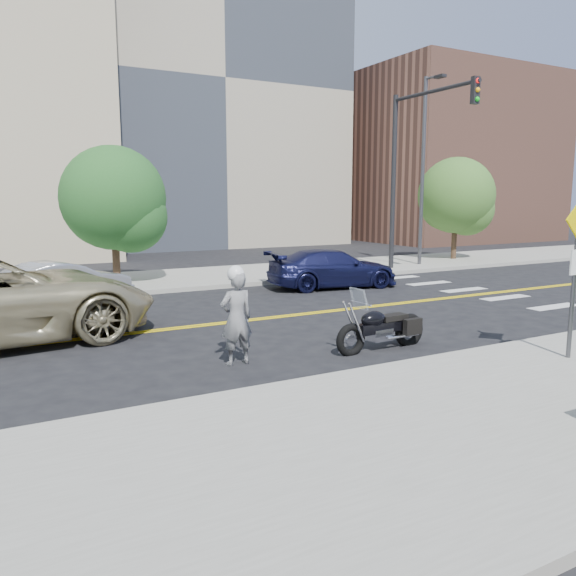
# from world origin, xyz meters

# --- Properties ---
(ground_plane) EXTENTS (120.00, 120.00, 0.00)m
(ground_plane) POSITION_xyz_m (0.00, 0.00, 0.00)
(ground_plane) COLOR black
(ground_plane) RESTS_ON ground
(sidewalk_near) EXTENTS (60.00, 5.00, 0.15)m
(sidewalk_near) POSITION_xyz_m (0.00, -7.50, 0.07)
(sidewalk_near) COLOR #9E9B91
(sidewalk_near) RESTS_ON ground_plane
(sidewalk_far) EXTENTS (60.00, 5.00, 0.15)m
(sidewalk_far) POSITION_xyz_m (0.00, 7.50, 0.07)
(sidewalk_far) COLOR #9E9B91
(sidewalk_far) RESTS_ON ground_plane
(building_mid) EXTENTS (18.00, 14.00, 20.00)m
(building_mid) POSITION_xyz_m (8.00, 26.00, 10.00)
(building_mid) COLOR #A39984
(building_mid) RESTS_ON ground_plane
(building_right) EXTENTS (14.00, 12.00, 12.00)m
(building_right) POSITION_xyz_m (26.00, 20.00, 6.00)
(building_right) COLOR #8C5947
(building_right) RESTS_ON ground_plane
(lamp_post) EXTENTS (0.16, 0.16, 8.00)m
(lamp_post) POSITION_xyz_m (12.00, 6.50, 4.15)
(lamp_post) COLOR #4C4C51
(lamp_post) RESTS_ON sidewalk_far
(traffic_light) EXTENTS (0.28, 4.50, 7.00)m
(traffic_light) POSITION_xyz_m (10.00, 5.08, 4.67)
(traffic_light) COLOR black
(traffic_light) RESTS_ON sidewalk_far
(pedestrian_sign) EXTENTS (0.78, 0.08, 3.00)m
(pedestrian_sign) POSITION_xyz_m (4.20, -6.31, 1.96)
(pedestrian_sign) COLOR #4C4C51
(pedestrian_sign) RESTS_ON sidewalk_near
(motorcyclist) EXTENTS (0.65, 0.44, 1.84)m
(motorcyclist) POSITION_xyz_m (-1.08, -3.35, 0.91)
(motorcyclist) COLOR #AFAEB3
(motorcyclist) RESTS_ON ground
(motorcycle) EXTENTS (2.17, 0.77, 1.30)m
(motorcycle) POSITION_xyz_m (1.89, -3.80, 0.65)
(motorcycle) COLOR black
(motorcycle) RESTS_ON ground
(parked_car_silver) EXTENTS (4.12, 2.75, 1.28)m
(parked_car_silver) POSITION_xyz_m (-3.18, 4.20, 0.64)
(parked_car_silver) COLOR #A7A9AF
(parked_car_silver) RESTS_ON ground
(parked_car_blue) EXTENTS (4.74, 2.48, 1.31)m
(parked_car_blue) POSITION_xyz_m (5.43, 3.47, 0.66)
(parked_car_blue) COLOR #161944
(parked_car_blue) RESTS_ON ground
(tree_far_a) EXTENTS (3.51, 3.51, 4.80)m
(tree_far_a) POSITION_xyz_m (-1.06, 7.12, 3.04)
(tree_far_a) COLOR #382619
(tree_far_a) RESTS_ON ground
(tree_far_b) EXTENTS (3.61, 3.61, 4.99)m
(tree_far_b) POSITION_xyz_m (15.01, 7.47, 3.18)
(tree_far_b) COLOR #382619
(tree_far_b) RESTS_ON ground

